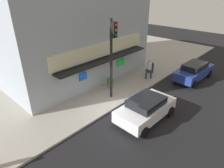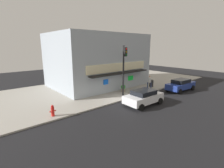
% 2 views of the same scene
% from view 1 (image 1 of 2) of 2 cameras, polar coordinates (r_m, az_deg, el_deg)
% --- Properties ---
extents(ground_plane, '(59.37, 59.37, 0.00)m').
position_cam_1_polar(ground_plane, '(13.19, 0.28, -7.64)').
color(ground_plane, black).
extents(sidewalk, '(39.58, 12.47, 0.13)m').
position_cam_1_polar(sidewalk, '(17.43, -15.02, 0.65)').
color(sidewalk, '#A39E93').
rests_on(sidewalk, ground_plane).
extents(corner_building, '(12.30, 9.53, 7.04)m').
position_cam_1_polar(corner_building, '(18.35, -12.75, 14.08)').
color(corner_building, '#9EA8B2').
rests_on(corner_building, sidewalk).
extents(traffic_light, '(0.32, 0.58, 5.52)m').
position_cam_1_polar(traffic_light, '(13.01, 0.08, 9.74)').
color(traffic_light, black).
rests_on(traffic_light, sidewalk).
extents(trash_can, '(0.56, 0.56, 0.90)m').
position_cam_1_polar(trash_can, '(18.75, 11.09, 4.67)').
color(trash_can, '#2D2D2D').
rests_on(trash_can, sidewalk).
extents(pedestrian, '(0.56, 0.52, 1.76)m').
position_cam_1_polar(pedestrian, '(17.18, 10.70, 4.53)').
color(pedestrian, navy).
rests_on(pedestrian, sidewalk).
extents(potted_plant_by_doorway, '(0.56, 0.56, 0.86)m').
position_cam_1_polar(potted_plant_by_doorway, '(15.60, -0.41, 0.58)').
color(potted_plant_by_doorway, gray).
rests_on(potted_plant_by_doorway, sidewalk).
extents(parked_car_white, '(4.01, 2.20, 1.46)m').
position_cam_1_polar(parked_car_white, '(12.17, 9.72, -6.93)').
color(parked_car_white, silver).
rests_on(parked_car_white, ground_plane).
extents(parked_car_blue, '(4.47, 2.05, 1.49)m').
position_cam_1_polar(parked_car_blue, '(18.51, 22.58, 3.47)').
color(parked_car_blue, navy).
rests_on(parked_car_blue, ground_plane).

